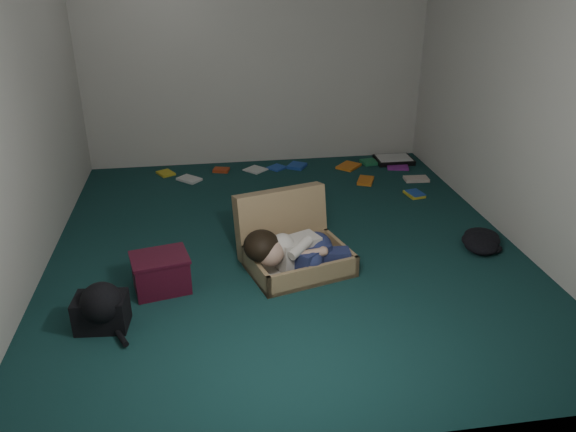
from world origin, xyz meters
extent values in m
plane|color=#143A39|center=(0.00, 0.00, 0.00)|extent=(4.50, 4.50, 0.00)
plane|color=silver|center=(0.00, 2.25, 1.30)|extent=(4.50, 0.00, 4.50)
plane|color=silver|center=(0.00, -2.25, 1.30)|extent=(4.50, 0.00, 4.50)
plane|color=silver|center=(-2.00, 0.00, 1.30)|extent=(0.00, 4.50, 4.50)
plane|color=silver|center=(2.00, 0.00, 1.30)|extent=(0.00, 4.50, 4.50)
cube|color=tan|center=(0.04, -0.46, 0.09)|extent=(0.90, 0.75, 0.18)
cube|color=beige|center=(0.04, -0.46, 0.04)|extent=(0.82, 0.66, 0.02)
cube|color=tan|center=(-0.05, -0.11, 0.28)|extent=(0.82, 0.44, 0.58)
cube|color=silver|center=(0.03, -0.49, 0.19)|extent=(0.38, 0.31, 0.25)
sphere|color=tan|center=(-0.21, -0.59, 0.26)|extent=(0.21, 0.21, 0.21)
ellipsoid|color=black|center=(-0.26, -0.54, 0.29)|extent=(0.28, 0.30, 0.24)
ellipsoid|color=navy|center=(0.19, -0.43, 0.19)|extent=(0.26, 0.30, 0.24)
cube|color=navy|center=(0.13, -0.57, 0.18)|extent=(0.32, 0.29, 0.16)
cube|color=navy|center=(0.30, -0.54, 0.15)|extent=(0.27, 0.15, 0.12)
sphere|color=white|center=(0.39, -0.48, 0.13)|extent=(0.12, 0.12, 0.12)
sphere|color=white|center=(0.41, -0.56, 0.12)|extent=(0.11, 0.11, 0.11)
cylinder|color=tan|center=(0.12, -0.61, 0.24)|extent=(0.21, 0.12, 0.07)
cube|color=#430D1E|center=(-1.04, -0.57, 0.13)|extent=(0.46, 0.39, 0.27)
cube|color=#430D1E|center=(-1.04, -0.57, 0.28)|extent=(0.48, 0.41, 0.02)
cube|color=black|center=(1.64, 1.95, 0.03)|extent=(0.45, 0.34, 0.06)
cube|color=white|center=(1.64, 1.95, 0.06)|extent=(0.41, 0.30, 0.01)
cube|color=yellow|center=(-1.12, 1.95, 0.01)|extent=(0.22, 0.16, 0.02)
cube|color=#BA3D18|center=(-0.47, 1.95, 0.01)|extent=(0.27, 0.26, 0.02)
cube|color=white|center=(-0.07, 1.92, 0.01)|extent=(0.22, 0.26, 0.02)
cube|color=#204BAE|center=(0.43, 1.95, 0.01)|extent=(0.23, 0.26, 0.02)
cube|color=orange|center=(1.05, 1.85, 0.01)|extent=(0.27, 0.26, 0.02)
cube|color=#23804B|center=(1.34, 1.95, 0.01)|extent=(0.23, 0.18, 0.02)
cube|color=purple|center=(1.63, 1.75, 0.01)|extent=(0.27, 0.27, 0.02)
cube|color=beige|center=(1.70, 1.32, 0.01)|extent=(0.20, 0.25, 0.02)
cube|color=yellow|center=(1.52, 0.90, 0.01)|extent=(0.24, 0.27, 0.02)
cube|color=#BA3D18|center=(1.70, 1.91, 0.01)|extent=(0.27, 0.25, 0.02)
cube|color=white|center=(-0.85, 1.71, 0.01)|extent=(0.25, 0.20, 0.02)
cube|color=#204BAE|center=(0.19, 1.95, 0.01)|extent=(0.27, 0.27, 0.02)
cube|color=orange|center=(1.12, 1.35, 0.01)|extent=(0.19, 0.24, 0.02)
camera|label=1|loc=(-0.65, -4.33, 2.32)|focal=35.00mm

